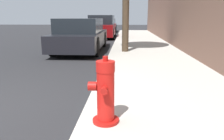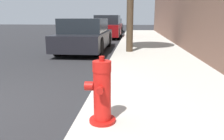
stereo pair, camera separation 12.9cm
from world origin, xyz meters
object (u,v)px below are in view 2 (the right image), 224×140
object	(u,v)px
parked_car_mid	(108,27)
parked_car_near	(86,35)
fire_hydrant	(102,93)
parked_car_far	(113,25)

from	to	relation	value
parked_car_mid	parked_car_near	bearing A→B (deg)	-92.28
fire_hydrant	parked_car_near	size ratio (longest dim) A/B	0.18
parked_car_mid	parked_car_far	distance (m)	5.98
fire_hydrant	parked_car_mid	size ratio (longest dim) A/B	0.20
parked_car_near	parked_car_far	world-z (taller)	parked_car_near
parked_car_mid	fire_hydrant	bearing A→B (deg)	-83.83
parked_car_near	parked_car_mid	world-z (taller)	parked_car_mid
fire_hydrant	parked_car_far	size ratio (longest dim) A/B	0.18
parked_car_far	fire_hydrant	bearing A→B (deg)	-85.23
parked_car_near	fire_hydrant	bearing A→B (deg)	-76.26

